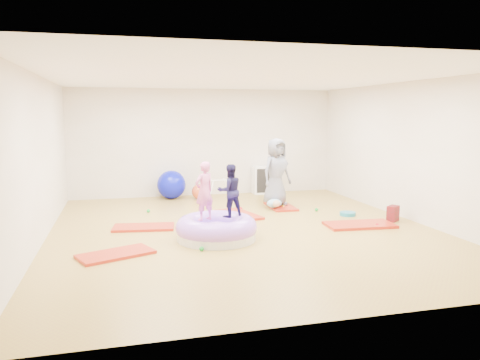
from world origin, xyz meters
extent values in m
cube|color=#A68A37|center=(0.00, 0.00, 0.00)|extent=(7.00, 8.00, 0.01)
cube|color=white|center=(0.00, 0.00, 2.80)|extent=(7.00, 8.00, 0.01)
cube|color=beige|center=(0.00, 4.00, 1.40)|extent=(7.00, 0.01, 2.80)
cube|color=beige|center=(0.00, -4.00, 1.40)|extent=(7.00, 0.01, 2.80)
cube|color=beige|center=(-3.50, 0.00, 1.40)|extent=(0.01, 8.00, 2.80)
cube|color=beige|center=(3.50, 0.00, 1.40)|extent=(0.01, 8.00, 2.80)
cube|color=#A31811|center=(-2.31, -1.07, 0.02)|extent=(1.24, 0.94, 0.05)
cube|color=#A31811|center=(-1.81, 0.57, 0.02)|extent=(1.20, 0.71, 0.05)
cube|color=#A31811|center=(0.20, 1.21, 0.02)|extent=(0.87, 1.30, 0.05)
cube|color=#A31811|center=(2.24, -0.28, 0.03)|extent=(1.35, 0.75, 0.05)
cube|color=#A31811|center=(1.37, 1.85, 0.02)|extent=(0.58, 1.10, 0.04)
cylinder|color=silver|center=(-0.63, -0.54, 0.08)|extent=(1.36, 1.36, 0.15)
torus|color=#A56AF2|center=(-0.63, -0.54, 0.22)|extent=(1.40, 1.40, 0.37)
ellipsoid|color=#A56AF2|center=(-0.63, -0.54, 0.13)|extent=(0.75, 0.75, 0.34)
imported|color=pink|center=(-0.84, -0.56, 0.91)|extent=(0.44, 0.38, 1.00)
imported|color=#181438|center=(-0.37, -0.41, 0.87)|extent=(0.50, 0.42, 0.93)
imported|color=slate|center=(1.28, 1.92, 0.82)|extent=(0.89, 0.75, 1.55)
ellipsoid|color=#8ABDD8|center=(1.14, 1.64, 0.14)|extent=(0.34, 0.22, 0.20)
sphere|color=tan|center=(1.14, 1.48, 0.17)|extent=(0.16, 0.16, 0.16)
sphere|color=green|center=(-1.00, -1.16, 0.04)|extent=(0.07, 0.07, 0.07)
sphere|color=red|center=(0.39, 1.75, 0.04)|extent=(0.07, 0.07, 0.07)
sphere|color=green|center=(2.00, 1.23, 0.04)|extent=(0.07, 0.07, 0.07)
sphere|color=red|center=(-0.26, 2.18, 0.04)|extent=(0.07, 0.07, 0.07)
sphere|color=green|center=(-1.64, 2.02, 0.04)|extent=(0.07, 0.07, 0.07)
sphere|color=gold|center=(1.40, 1.74, 0.04)|extent=(0.07, 0.07, 0.07)
sphere|color=red|center=(2.52, -0.44, 0.04)|extent=(0.07, 0.07, 0.07)
sphere|color=#090FBF|center=(0.33, 0.98, 0.04)|extent=(0.07, 0.07, 0.07)
sphere|color=#090FBF|center=(-0.96, 3.60, 0.36)|extent=(0.73, 0.73, 0.73)
sphere|color=#D65124|center=(-0.28, 3.38, 0.19)|extent=(0.38, 0.38, 0.38)
cylinder|color=white|center=(-0.05, 2.96, 0.27)|extent=(0.19, 0.20, 0.51)
cylinder|color=white|center=(-0.05, 3.39, 0.27)|extent=(0.19, 0.20, 0.51)
cylinder|color=white|center=(0.42, 2.96, 0.27)|extent=(0.19, 0.20, 0.51)
cylinder|color=white|center=(0.42, 3.39, 0.27)|extent=(0.19, 0.20, 0.51)
cylinder|color=white|center=(0.18, 3.17, 0.49)|extent=(0.49, 0.03, 0.03)
sphere|color=red|center=(-0.06, 3.17, 0.49)|extent=(0.06, 0.06, 0.06)
sphere|color=#090FBF|center=(0.43, 3.17, 0.49)|extent=(0.06, 0.06, 0.06)
cube|color=white|center=(1.64, 3.80, 0.38)|extent=(0.75, 0.36, 0.75)
cube|color=black|center=(1.64, 3.62, 0.38)|extent=(0.65, 0.02, 0.65)
cube|color=white|center=(1.64, 3.75, 0.38)|extent=(0.02, 0.26, 0.66)
cube|color=white|center=(1.64, 3.75, 0.38)|extent=(0.66, 0.26, 0.02)
cylinder|color=teal|center=(2.46, 0.65, 0.04)|extent=(0.34, 0.34, 0.08)
cube|color=#91040B|center=(3.10, -0.05, 0.16)|extent=(0.32, 0.30, 0.31)
cylinder|color=gold|center=(-1.95, -1.00, 0.01)|extent=(0.20, 0.20, 0.03)
camera|label=1|loc=(-2.20, -8.23, 2.14)|focal=35.00mm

